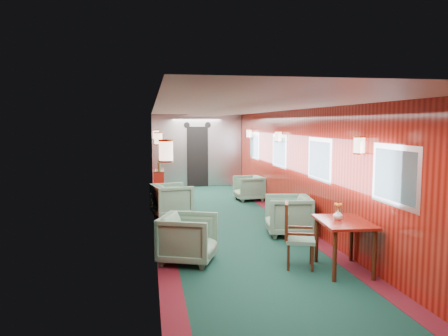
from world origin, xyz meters
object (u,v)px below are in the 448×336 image
at_px(side_chair, 294,232).
at_px(credenza, 159,184).
at_px(armchair_right_far, 249,188).
at_px(dining_table, 344,229).
at_px(armchair_left_near, 188,238).
at_px(armchair_left_far, 172,200).
at_px(armchair_right_near, 288,215).

height_order(side_chair, credenza, credenza).
height_order(credenza, armchair_right_far, credenza).
bearing_deg(dining_table, armchair_left_near, 165.59).
xyz_separation_m(side_chair, armchair_right_far, (0.61, 5.57, -0.19)).
height_order(dining_table, armchair_left_near, armchair_left_near).
bearing_deg(side_chair, armchair_left_near, 179.36).
bearing_deg(credenza, armchair_left_far, -84.28).
bearing_deg(credenza, side_chair, -73.64).
xyz_separation_m(dining_table, credenza, (-2.48, 6.47, -0.19)).
xyz_separation_m(side_chair, armchair_right_near, (0.51, 1.82, -0.15)).
bearing_deg(armchair_right_near, armchair_left_far, -125.12).
relative_size(credenza, armchair_left_near, 1.35).
xyz_separation_m(credenza, armchair_right_near, (2.33, -4.38, -0.04)).
relative_size(credenza, armchair_right_near, 1.32).
relative_size(armchair_left_near, armchair_left_far, 0.98).
distance_m(side_chair, armchair_left_far, 4.13).
bearing_deg(armchair_right_near, armchair_left_near, -48.43).
bearing_deg(armchair_right_far, armchair_left_far, -57.13).
bearing_deg(side_chair, armchair_right_near, 92.34).
bearing_deg(armchair_left_far, armchair_left_near, 167.59).
distance_m(side_chair, armchair_right_far, 5.61).
height_order(credenza, armchair_right_near, credenza).
bearing_deg(armchair_left_far, armchair_right_far, -64.98).
bearing_deg(credenza, dining_table, -69.05).
height_order(credenza, armchair_left_far, credenza).
distance_m(dining_table, side_chair, 0.71).
distance_m(dining_table, armchair_right_far, 5.85).
bearing_deg(armchair_left_near, dining_table, -89.14).
height_order(dining_table, armchair_right_near, armchair_right_near).
distance_m(side_chair, armchair_right_near, 1.89).
relative_size(armchair_right_near, armchair_right_far, 1.12).
distance_m(credenza, armchair_left_near, 5.70).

